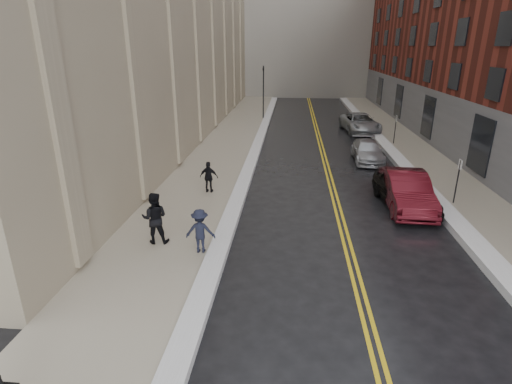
% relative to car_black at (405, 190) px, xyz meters
% --- Properties ---
extents(ground, '(160.00, 160.00, 0.00)m').
position_rel_car_black_xyz_m(ground, '(-5.55, -7.68, -0.80)').
color(ground, black).
rests_on(ground, ground).
extents(sidewalk_left, '(4.00, 64.00, 0.15)m').
position_rel_car_black_xyz_m(sidewalk_left, '(-10.05, 8.32, -0.73)').
color(sidewalk_left, gray).
rests_on(sidewalk_left, ground).
extents(sidewalk_right, '(3.00, 64.00, 0.15)m').
position_rel_car_black_xyz_m(sidewalk_right, '(3.45, 8.32, -0.73)').
color(sidewalk_right, gray).
rests_on(sidewalk_right, ground).
extents(lane_stripe_a, '(0.12, 64.00, 0.01)m').
position_rel_car_black_xyz_m(lane_stripe_a, '(-3.17, 8.32, -0.80)').
color(lane_stripe_a, gold).
rests_on(lane_stripe_a, ground).
extents(lane_stripe_b, '(0.12, 64.00, 0.01)m').
position_rel_car_black_xyz_m(lane_stripe_b, '(-2.93, 8.32, -0.80)').
color(lane_stripe_b, gold).
rests_on(lane_stripe_b, ground).
extents(snow_ridge_left, '(0.70, 60.80, 0.26)m').
position_rel_car_black_xyz_m(snow_ridge_left, '(-7.75, 8.32, -0.67)').
color(snow_ridge_left, white).
rests_on(snow_ridge_left, ground).
extents(snow_ridge_right, '(0.85, 60.80, 0.30)m').
position_rel_car_black_xyz_m(snow_ridge_right, '(1.60, 8.32, -0.65)').
color(snow_ridge_right, white).
rests_on(snow_ridge_right, ground).
extents(traffic_signal, '(0.18, 0.15, 5.20)m').
position_rel_car_black_xyz_m(traffic_signal, '(-8.15, 22.32, 2.28)').
color(traffic_signal, black).
rests_on(traffic_signal, ground).
extents(parking_sign_near, '(0.06, 0.35, 2.23)m').
position_rel_car_black_xyz_m(parking_sign_near, '(2.35, 0.32, 0.55)').
color(parking_sign_near, black).
rests_on(parking_sign_near, ground).
extents(parking_sign_far, '(0.06, 0.35, 2.23)m').
position_rel_car_black_xyz_m(parking_sign_far, '(2.35, 12.32, 0.55)').
color(parking_sign_far, black).
rests_on(parking_sign_far, ground).
extents(car_black, '(2.47, 4.92, 1.61)m').
position_rel_car_black_xyz_m(car_black, '(0.00, 0.00, 0.00)').
color(car_black, black).
rests_on(car_black, ground).
extents(car_maroon, '(1.90, 5.05, 1.65)m').
position_rel_car_black_xyz_m(car_maroon, '(0.03, -0.09, 0.02)').
color(car_maroon, '#4B0D15').
rests_on(car_maroon, ground).
extents(car_silver_near, '(1.87, 4.43, 1.28)m').
position_rel_car_black_xyz_m(car_silver_near, '(-0.35, 7.86, -0.17)').
color(car_silver_near, '#A1A4A9').
rests_on(car_silver_near, ground).
extents(car_silver_far, '(3.21, 5.88, 1.56)m').
position_rel_car_black_xyz_m(car_silver_far, '(0.57, 17.18, -0.02)').
color(car_silver_far, '#A3A7AB').
rests_on(car_silver_far, ground).
extents(pedestrian_a, '(1.03, 0.85, 1.95)m').
position_rel_car_black_xyz_m(pedestrian_a, '(-10.16, -4.77, 0.32)').
color(pedestrian_a, black).
rests_on(pedestrian_a, sidewalk_left).
extents(pedestrian_b, '(1.06, 0.64, 1.61)m').
position_rel_car_black_xyz_m(pedestrian_b, '(-8.35, -5.34, 0.15)').
color(pedestrian_b, black).
rests_on(pedestrian_b, sidewalk_left).
extents(pedestrian_c, '(0.93, 0.43, 1.56)m').
position_rel_car_black_xyz_m(pedestrian_c, '(-9.28, 0.73, 0.13)').
color(pedestrian_c, black).
rests_on(pedestrian_c, sidewalk_left).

